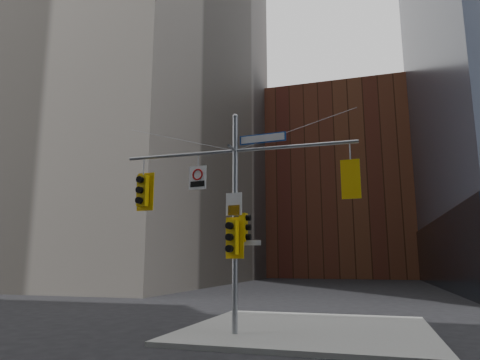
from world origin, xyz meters
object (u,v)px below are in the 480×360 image
Objects in this scene: traffic_light_east_arm at (351,180)px; regulatory_sign_arm at (198,177)px; signal_assembly at (235,197)px; traffic_light_west_arm at (143,191)px; traffic_light_pole_side at (244,227)px; street_sign_blade at (262,138)px; traffic_light_pole_front at (232,237)px.

traffic_light_east_arm is 1.49× the size of regulatory_sign_arm.
signal_assembly reaches higher than traffic_light_west_arm.
traffic_light_pole_side is 2.40m from regulatory_sign_arm.
street_sign_blade reaches higher than traffic_light_east_arm.
street_sign_blade is (-2.78, 0.00, 1.55)m from traffic_light_east_arm.
traffic_light_pole_side is at bearing 0.86° from signal_assembly.
signal_assembly is 9.86× the size of regulatory_sign_arm.
street_sign_blade reaches higher than regulatory_sign_arm.
street_sign_blade reaches higher than traffic_light_west_arm.
signal_assembly is at bearing 2.03° from traffic_light_west_arm.
traffic_light_west_arm reaches higher than traffic_light_pole_side.
traffic_light_east_arm is 4.10m from traffic_light_pole_front.
traffic_light_west_arm reaches higher than traffic_light_pole_front.
traffic_light_east_arm is 1.31× the size of traffic_light_pole_side.
traffic_light_east_arm is at bearing -86.67° from traffic_light_pole_side.
traffic_light_east_arm reaches higher than traffic_light_pole_side.
traffic_light_west_arm is at bearing 179.77° from signal_assembly.
street_sign_blade is (0.95, 0.27, 3.25)m from traffic_light_pole_front.
regulatory_sign_arm is (2.09, -0.03, 0.38)m from traffic_light_west_arm.
traffic_light_pole_front is at bearing -89.79° from signal_assembly.
traffic_light_pole_front is 1.63× the size of regulatory_sign_arm.
traffic_light_pole_side is at bearing 7.64° from regulatory_sign_arm.
traffic_light_pole_front is (3.43, -0.28, -1.70)m from traffic_light_west_arm.
signal_assembly reaches higher than traffic_light_pole_front.
traffic_light_west_arm is at bearing -175.55° from street_sign_blade.
traffic_light_east_arm is 3.67m from traffic_light_pole_side.
signal_assembly is 5.87× the size of traffic_light_west_arm.
signal_assembly is at bearing 94.24° from traffic_light_pole_side.
regulatory_sign_arm is at bearing -174.83° from street_sign_blade.
traffic_light_pole_front is at bearing 133.88° from traffic_light_pole_side.
regulatory_sign_arm is at bearing 1.34° from traffic_light_west_arm.
traffic_light_pole_side is 2.99m from street_sign_blade.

